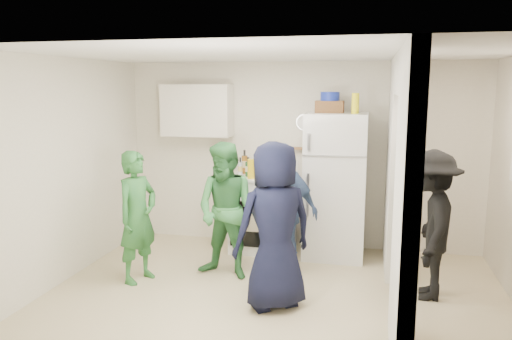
{
  "coord_description": "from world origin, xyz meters",
  "views": [
    {
      "loc": [
        0.92,
        -4.97,
        2.19
      ],
      "look_at": [
        -0.32,
        0.4,
        1.25
      ],
      "focal_mm": 35.0,
      "sensor_mm": 36.0,
      "label": 1
    }
  ],
  "objects_px": {
    "wicker_basket": "(330,107)",
    "yellow_cup_stack_top": "(355,103)",
    "fridge": "(335,186)",
    "person_navy": "(275,226)",
    "person_nook": "(431,225)",
    "blue_bowl": "(330,96)",
    "person_denim": "(281,209)",
    "person_green_center": "(227,211)",
    "person_green_left": "(138,217)",
    "stove": "(264,213)"
  },
  "relations": [
    {
      "from": "yellow_cup_stack_top",
      "to": "person_nook",
      "type": "xyz_separation_m",
      "value": [
        0.83,
        -0.99,
        -1.2
      ]
    },
    {
      "from": "person_green_center",
      "to": "fridge",
      "type": "bearing_deg",
      "value": 52.31
    },
    {
      "from": "stove",
      "to": "blue_bowl",
      "type": "xyz_separation_m",
      "value": [
        0.84,
        0.02,
        1.55
      ]
    },
    {
      "from": "person_green_left",
      "to": "person_green_center",
      "type": "bearing_deg",
      "value": -51.57
    },
    {
      "from": "yellow_cup_stack_top",
      "to": "person_denim",
      "type": "xyz_separation_m",
      "value": [
        -0.78,
        -0.69,
        -1.2
      ]
    },
    {
      "from": "yellow_cup_stack_top",
      "to": "blue_bowl",
      "type": "bearing_deg",
      "value": 154.89
    },
    {
      "from": "wicker_basket",
      "to": "person_green_center",
      "type": "xyz_separation_m",
      "value": [
        -1.04,
        -1.07,
        -1.14
      ]
    },
    {
      "from": "yellow_cup_stack_top",
      "to": "fridge",
      "type": "bearing_deg",
      "value": 155.56
    },
    {
      "from": "wicker_basket",
      "to": "person_green_left",
      "type": "height_order",
      "value": "wicker_basket"
    },
    {
      "from": "stove",
      "to": "person_navy",
      "type": "relative_size",
      "value": 0.6
    },
    {
      "from": "wicker_basket",
      "to": "person_navy",
      "type": "relative_size",
      "value": 0.21
    },
    {
      "from": "fridge",
      "to": "wicker_basket",
      "type": "xyz_separation_m",
      "value": [
        -0.1,
        0.05,
        1.0
      ]
    },
    {
      "from": "person_navy",
      "to": "person_nook",
      "type": "relative_size",
      "value": 1.08
    },
    {
      "from": "person_green_left",
      "to": "stove",
      "type": "bearing_deg",
      "value": -20.54
    },
    {
      "from": "person_green_left",
      "to": "person_navy",
      "type": "xyz_separation_m",
      "value": [
        1.62,
        -0.33,
        0.09
      ]
    },
    {
      "from": "stove",
      "to": "blue_bowl",
      "type": "relative_size",
      "value": 4.19
    },
    {
      "from": "blue_bowl",
      "to": "person_nook",
      "type": "relative_size",
      "value": 0.15
    },
    {
      "from": "person_navy",
      "to": "yellow_cup_stack_top",
      "type": "bearing_deg",
      "value": -149.18
    },
    {
      "from": "stove",
      "to": "person_green_center",
      "type": "relative_size",
      "value": 0.64
    },
    {
      "from": "yellow_cup_stack_top",
      "to": "stove",
      "type": "bearing_deg",
      "value": 173.62
    },
    {
      "from": "wicker_basket",
      "to": "blue_bowl",
      "type": "xyz_separation_m",
      "value": [
        0.0,
        0.0,
        0.13
      ]
    },
    {
      "from": "fridge",
      "to": "person_navy",
      "type": "xyz_separation_m",
      "value": [
        -0.47,
        -1.68,
        -0.09
      ]
    },
    {
      "from": "person_green_center",
      "to": "person_nook",
      "type": "bearing_deg",
      "value": 8.6
    },
    {
      "from": "stove",
      "to": "blue_bowl",
      "type": "distance_m",
      "value": 1.76
    },
    {
      "from": "person_green_center",
      "to": "person_navy",
      "type": "xyz_separation_m",
      "value": [
        0.67,
        -0.66,
        0.05
      ]
    },
    {
      "from": "yellow_cup_stack_top",
      "to": "person_navy",
      "type": "height_order",
      "value": "yellow_cup_stack_top"
    },
    {
      "from": "person_nook",
      "to": "person_green_center",
      "type": "bearing_deg",
      "value": -86.64
    },
    {
      "from": "person_navy",
      "to": "person_nook",
      "type": "xyz_separation_m",
      "value": [
        1.52,
        0.59,
        -0.06
      ]
    },
    {
      "from": "person_navy",
      "to": "person_green_center",
      "type": "bearing_deg",
      "value": -80.15
    },
    {
      "from": "fridge",
      "to": "yellow_cup_stack_top",
      "type": "bearing_deg",
      "value": -24.44
    },
    {
      "from": "stove",
      "to": "wicker_basket",
      "type": "distance_m",
      "value": 1.65
    },
    {
      "from": "wicker_basket",
      "to": "person_nook",
      "type": "relative_size",
      "value": 0.23
    },
    {
      "from": "person_green_center",
      "to": "wicker_basket",
      "type": "bearing_deg",
      "value": 56.31
    },
    {
      "from": "fridge",
      "to": "person_green_center",
      "type": "height_order",
      "value": "fridge"
    },
    {
      "from": "yellow_cup_stack_top",
      "to": "person_denim",
      "type": "height_order",
      "value": "yellow_cup_stack_top"
    },
    {
      "from": "stove",
      "to": "yellow_cup_stack_top",
      "type": "relative_size",
      "value": 4.03
    },
    {
      "from": "stove",
      "to": "person_navy",
      "type": "height_order",
      "value": "person_navy"
    },
    {
      "from": "person_green_left",
      "to": "person_denim",
      "type": "bearing_deg",
      "value": -50.67
    },
    {
      "from": "blue_bowl",
      "to": "person_denim",
      "type": "bearing_deg",
      "value": -118.61
    },
    {
      "from": "person_denim",
      "to": "fridge",
      "type": "bearing_deg",
      "value": 74.04
    },
    {
      "from": "fridge",
      "to": "wicker_basket",
      "type": "height_order",
      "value": "wicker_basket"
    },
    {
      "from": "yellow_cup_stack_top",
      "to": "person_green_center",
      "type": "distance_m",
      "value": 2.03
    },
    {
      "from": "yellow_cup_stack_top",
      "to": "person_denim",
      "type": "bearing_deg",
      "value": -138.49
    },
    {
      "from": "wicker_basket",
      "to": "yellow_cup_stack_top",
      "type": "xyz_separation_m",
      "value": [
        0.32,
        -0.15,
        0.05
      ]
    },
    {
      "from": "blue_bowl",
      "to": "person_nook",
      "type": "distance_m",
      "value": 2.06
    },
    {
      "from": "stove",
      "to": "person_nook",
      "type": "relative_size",
      "value": 0.65
    },
    {
      "from": "person_denim",
      "to": "person_nook",
      "type": "xyz_separation_m",
      "value": [
        1.61,
        -0.3,
        0.0
      ]
    },
    {
      "from": "person_navy",
      "to": "person_nook",
      "type": "bearing_deg",
      "value": 165.53
    },
    {
      "from": "yellow_cup_stack_top",
      "to": "person_navy",
      "type": "bearing_deg",
      "value": -113.5
    },
    {
      "from": "wicker_basket",
      "to": "blue_bowl",
      "type": "bearing_deg",
      "value": 0.0
    }
  ]
}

